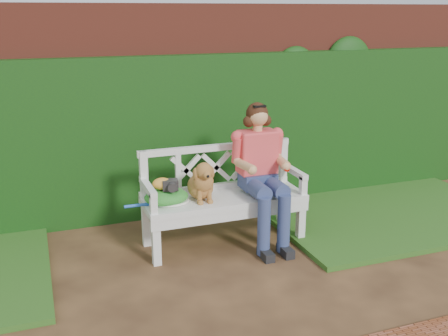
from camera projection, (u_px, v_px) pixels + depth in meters
name	position (u px, v px, depth m)	size (l,w,h in m)	color
ground	(200.00, 290.00, 4.16)	(60.00, 60.00, 0.00)	#372315
brick_wall	(144.00, 112.00, 5.55)	(10.00, 0.30, 2.20)	brown
ivy_hedge	(150.00, 139.00, 5.42)	(10.00, 0.18, 1.70)	#184B0F
grass_right	(383.00, 210.00, 5.75)	(2.60, 2.00, 0.05)	#275414
garden_bench	(224.00, 220.00, 4.93)	(1.58, 0.60, 0.48)	white
seated_woman	(259.00, 177.00, 4.91)	(0.54, 0.71, 1.27)	#F23965
dog	(201.00, 180.00, 4.71)	(0.25, 0.34, 0.38)	#BA8743
tennis_racket	(168.00, 202.00, 4.67)	(0.61, 0.25, 0.03)	white
green_bag	(166.00, 196.00, 4.65)	(0.40, 0.31, 0.13)	green
camera_item	(170.00, 185.00, 4.60)	(0.14, 0.10, 0.09)	#282525
baseball_glove	(162.00, 184.00, 4.61)	(0.17, 0.12, 0.11)	gold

